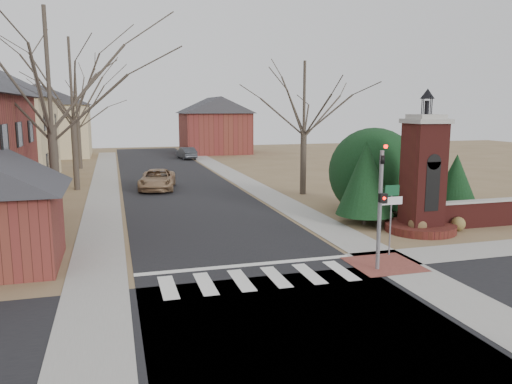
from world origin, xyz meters
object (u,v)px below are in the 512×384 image
object	(u,v)px
traffic_signal_pole	(381,197)
brick_gate_monument	(423,185)
pickup_truck	(157,180)
distant_car	(186,153)
sign_post	(391,206)

from	to	relation	value
traffic_signal_pole	brick_gate_monument	distance (m)	6.47
pickup_truck	brick_gate_monument	bearing A→B (deg)	-46.32
brick_gate_monument	pickup_truck	xyz separation A→B (m)	(-10.60, 15.57, -1.47)
brick_gate_monument	pickup_truck	size ratio (longest dim) A/B	1.29
pickup_truck	distant_car	distance (m)	21.26
traffic_signal_pole	distant_car	distance (m)	40.71
traffic_signal_pole	pickup_truck	xyz separation A→B (m)	(-5.90, 19.99, -1.89)
sign_post	pickup_truck	world-z (taller)	sign_post
brick_gate_monument	distant_car	xyz separation A→B (m)	(-5.60, 36.23, -1.50)
distant_car	pickup_truck	bearing A→B (deg)	68.62
distant_car	traffic_signal_pole	bearing A→B (deg)	83.49
sign_post	distant_car	size ratio (longest dim) A/B	0.68
brick_gate_monument	distant_car	bearing A→B (deg)	98.79
traffic_signal_pole	pickup_truck	size ratio (longest dim) A/B	0.90
traffic_signal_pole	sign_post	xyz separation A→B (m)	(1.29, 1.41, -0.64)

